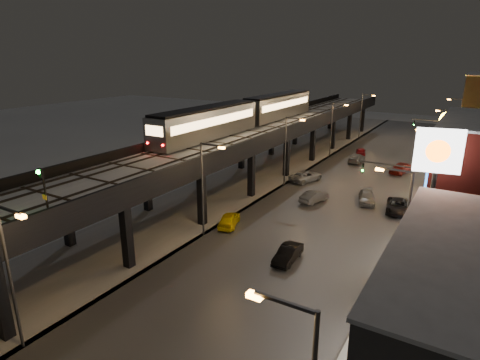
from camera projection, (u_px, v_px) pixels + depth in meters
The scene contains 33 objects.
ground at pixel (100, 307), 27.35m from camera, with size 220.00×220.00×0.00m, color silver.
road_surface at pixel (354, 187), 52.23m from camera, with size 17.00×120.00×0.06m, color #46474D.
sidewalk_right at pixel (439, 200), 47.29m from camera, with size 4.00×120.00×0.14m, color #9FA1A8.
under_viaduct_pavement at pixel (263, 172), 58.89m from camera, with size 11.00×120.00×0.06m, color #9FA1A8.
elevated_viaduct at pixel (253, 138), 54.65m from camera, with size 9.00×100.00×6.30m.
viaduct_trackbed at pixel (253, 132), 54.53m from camera, with size 8.40×100.00×0.32m.
viaduct_parapet_streetside at pixel (282, 132), 52.26m from camera, with size 0.30×100.00×1.10m, color black.
viaduct_parapet_far at pixel (226, 126), 56.55m from camera, with size 0.30×100.00×1.10m, color black.
streetlight_left_0 at pixel (11, 269), 21.91m from camera, with size 2.57×0.28×9.00m.
streetlight_left_1 at pixel (205, 183), 36.62m from camera, with size 2.57×0.28×9.00m.
streetlight_right_1 at pixel (403, 222), 28.15m from camera, with size 2.56×0.28×9.00m.
streetlight_left_2 at pixel (287, 146), 51.32m from camera, with size 2.57×0.28×9.00m.
streetlight_right_2 at pixel (434, 165), 42.86m from camera, with size 2.56×0.28×9.00m.
streetlight_left_3 at pixel (333, 126), 66.03m from camera, with size 2.57×0.28×9.00m.
streetlight_right_3 at pixel (449, 137), 57.57m from camera, with size 2.56×0.28×9.00m.
streetlight_left_4 at pixel (362, 113), 80.74m from camera, with size 2.57×0.28×9.00m.
streetlight_right_4 at pixel (458, 120), 72.27m from camera, with size 2.56×0.28×9.00m.
traffic_light_rig_a at pixel (410, 193), 36.16m from camera, with size 6.10×0.34×7.00m.
traffic_light_rig_b at pixel (443, 137), 60.67m from camera, with size 6.10×0.34×7.00m.
subway_train at pixel (248, 113), 57.45m from camera, with size 3.18×38.96×3.81m.
rail_signal at pixel (43, 183), 24.56m from camera, with size 0.38×0.44×3.25m.
car_taxi at pixel (229, 220), 40.01m from camera, with size 1.62×4.02×1.37m, color #E1C303.
car_near_white at pixel (314, 197), 46.57m from camera, with size 1.40×4.02×1.33m, color #595B61.
car_mid_silver at pixel (306, 176), 54.35m from camera, with size 2.35×5.10×1.42m, color #A1A4AB.
car_mid_dark at pixel (357, 158), 63.92m from camera, with size 1.90×4.68×1.36m, color gray.
car_far_white at pixel (361, 152), 68.39m from camera, with size 1.53×3.81×1.30m, color maroon.
car_onc_silver at pixel (288, 255), 33.16m from camera, with size 1.37×3.92×1.29m, color black.
car_onc_dark at pixel (397, 207), 43.55m from camera, with size 2.25×4.89×1.36m, color black.
car_onc_white at pixel (367, 198), 46.44m from camera, with size 1.72×4.24×1.23m, color gray.
car_onc_red at pixel (400, 169), 57.88m from camera, with size 1.78×4.42×1.51m, color maroon.
sign_mcdonalds at pixel (454, 130), 42.74m from camera, with size 3.18×0.84×10.71m.
sign_citgo at pixel (435, 175), 23.79m from camera, with size 2.61×0.39×12.40m.
sign_carwash at pixel (435, 207), 28.07m from camera, with size 1.70×0.35×8.84m.
Camera 1 is at (20.37, -15.17, 16.44)m, focal length 30.00 mm.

